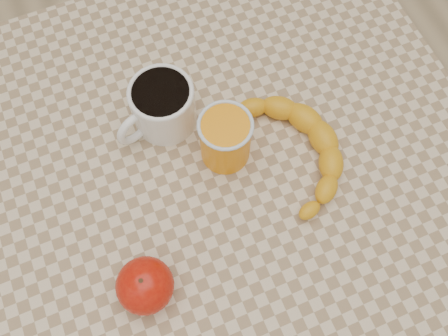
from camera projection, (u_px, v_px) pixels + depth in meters
name	position (u px, v px, depth m)	size (l,w,h in m)	color
ground	(224.00, 273.00, 1.42)	(3.00, 3.00, 0.00)	tan
table	(224.00, 193.00, 0.81)	(0.80, 0.80, 0.75)	beige
coffee_mug	(162.00, 105.00, 0.73)	(0.14, 0.12, 0.08)	white
orange_juice_glass	(225.00, 139.00, 0.70)	(0.08, 0.08, 0.09)	orange
apple	(145.00, 286.00, 0.64)	(0.09, 0.09, 0.07)	#A40C05
banana	(290.00, 150.00, 0.73)	(0.19, 0.26, 0.04)	#EAA614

